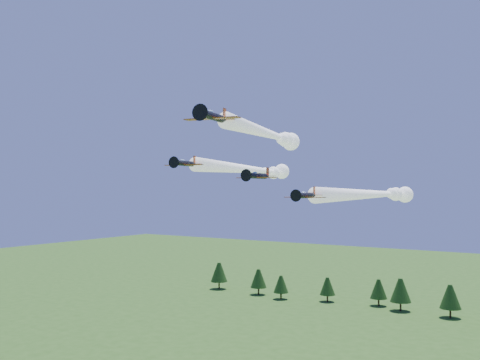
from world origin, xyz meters
The scene contains 5 objects.
plane_lead centered at (-3.43, 14.80, 50.72)m, with size 14.08×45.16×3.70m.
plane_left centered at (-15.64, 28.66, 44.89)m, with size 12.98×52.87×3.70m.
plane_right centered at (10.03, 33.50, 39.62)m, with size 6.32×58.35×3.70m.
plane_slot centered at (-1.94, 7.97, 42.86)m, with size 7.45×8.11×2.63m.
treeline centered at (7.00, 108.67, 6.43)m, with size 173.36×19.81×11.12m.
Camera 1 is at (45.49, -70.32, 40.32)m, focal length 40.00 mm.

